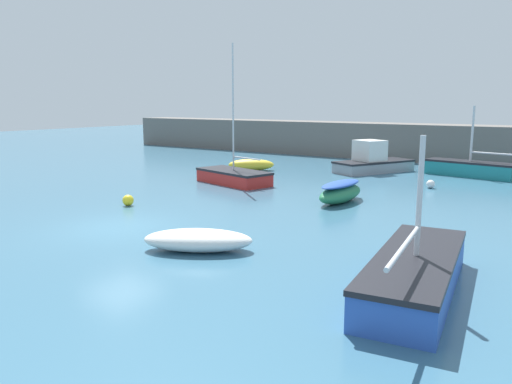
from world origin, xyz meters
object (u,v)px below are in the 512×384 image
at_px(mooring_buoy_yellow, 128,200).
at_px(rowboat_with_red_cover, 341,192).
at_px(mooring_buoy_white, 431,184).
at_px(sailboat_tall_mast, 234,176).
at_px(rowboat_blue_near, 251,165).
at_px(sailboat_twin_hulled, 470,168).
at_px(sailboat_short_mast, 415,273).
at_px(rowboat_white_midwater, 198,240).
at_px(cabin_cruiser_white, 372,162).

bearing_deg(mooring_buoy_yellow, rowboat_with_red_cover, 39.42).
xyz_separation_m(rowboat_with_red_cover, mooring_buoy_yellow, (-7.06, -5.80, -0.23)).
height_order(mooring_buoy_yellow, mooring_buoy_white, mooring_buoy_yellow).
distance_m(rowboat_with_red_cover, sailboat_tall_mast, 7.06).
distance_m(rowboat_blue_near, sailboat_twin_hulled, 13.17).
bearing_deg(rowboat_blue_near, rowboat_with_red_cover, -71.21).
bearing_deg(sailboat_short_mast, rowboat_blue_near, 37.53).
bearing_deg(mooring_buoy_white, rowboat_white_midwater, -99.59).
distance_m(sailboat_twin_hulled, mooring_buoy_yellow, 19.91).
bearing_deg(sailboat_short_mast, sailboat_tall_mast, 44.05).
bearing_deg(cabin_cruiser_white, sailboat_twin_hulled, -48.28).
height_order(rowboat_blue_near, sailboat_short_mast, sailboat_short_mast).
bearing_deg(sailboat_tall_mast, rowboat_with_red_cover, -177.47).
bearing_deg(sailboat_short_mast, sailboat_twin_hulled, 0.55).
height_order(rowboat_with_red_cover, cabin_cruiser_white, cabin_cruiser_white).
bearing_deg(mooring_buoy_white, rowboat_with_red_cover, -110.36).
relative_size(sailboat_short_mast, sailboat_tall_mast, 0.84).
xyz_separation_m(rowboat_with_red_cover, sailboat_tall_mast, (-6.93, 1.39, -0.06)).
height_order(sailboat_twin_hulled, mooring_buoy_yellow, sailboat_twin_hulled).
bearing_deg(rowboat_with_red_cover, cabin_cruiser_white, 15.33).
bearing_deg(rowboat_with_red_cover, mooring_buoy_white, -19.27).
bearing_deg(sailboat_tall_mast, rowboat_white_midwater, 136.28).
bearing_deg(rowboat_white_midwater, sailboat_twin_hulled, -129.70).
bearing_deg(sailboat_twin_hulled, mooring_buoy_white, 91.69).
bearing_deg(mooring_buoy_white, rowboat_blue_near, 178.88).
bearing_deg(rowboat_white_midwater, mooring_buoy_white, -130.30).
xyz_separation_m(rowboat_white_midwater, mooring_buoy_yellow, (-6.74, 3.20, -0.09)).
relative_size(rowboat_with_red_cover, sailboat_twin_hulled, 0.58).
bearing_deg(rowboat_blue_near, sailboat_twin_hulled, -13.73).
bearing_deg(sailboat_short_mast, cabin_cruiser_white, 16.50).
distance_m(rowboat_blue_near, rowboat_white_midwater, 17.56).
relative_size(rowboat_blue_near, sailboat_twin_hulled, 0.52).
bearing_deg(rowboat_with_red_cover, sailboat_tall_mast, 79.77).
relative_size(rowboat_with_red_cover, cabin_cruiser_white, 0.60).
bearing_deg(mooring_buoy_white, sailboat_tall_mast, -153.48).
xyz_separation_m(rowboat_blue_near, sailboat_short_mast, (15.11, -14.80, 0.09)).
distance_m(rowboat_blue_near, cabin_cruiser_white, 7.62).
relative_size(rowboat_white_midwater, mooring_buoy_white, 8.10).
height_order(rowboat_white_midwater, mooring_buoy_white, rowboat_white_midwater).
relative_size(cabin_cruiser_white, rowboat_white_midwater, 1.60).
relative_size(cabin_cruiser_white, mooring_buoy_yellow, 11.74).
distance_m(cabin_cruiser_white, rowboat_white_midwater, 19.00).
distance_m(rowboat_blue_near, mooring_buoy_yellow, 12.15).
bearing_deg(rowboat_white_midwater, cabin_cruiser_white, -114.11).
xyz_separation_m(rowboat_blue_near, rowboat_white_midwater, (8.84, -15.17, -0.05)).
bearing_deg(sailboat_tall_mast, sailboat_short_mast, 155.96).
distance_m(rowboat_with_red_cover, sailboat_twin_hulled, 11.79).
distance_m(rowboat_white_midwater, mooring_buoy_yellow, 7.46).
relative_size(sailboat_short_mast, mooring_buoy_white, 14.43).
height_order(cabin_cruiser_white, sailboat_tall_mast, sailboat_tall_mast).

